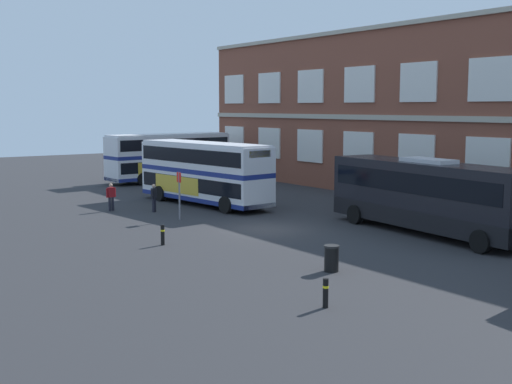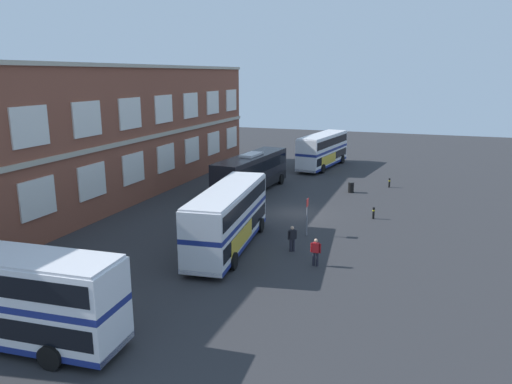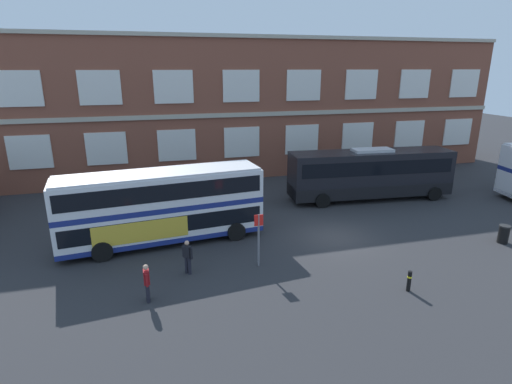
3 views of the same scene
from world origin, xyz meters
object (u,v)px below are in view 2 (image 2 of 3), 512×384
double_decker_middle (228,217)px  waiting_passenger (316,251)px  double_decker_far (323,150)px  safety_bollard_east (374,213)px  second_passenger (292,238)px  touring_coach (251,173)px  double_decker_near (0,294)px  bus_stand_flag (307,213)px  safety_bollard_west (389,183)px  station_litter_bin (351,187)px

double_decker_middle → waiting_passenger: size_ratio=6.60×
waiting_passenger → double_decker_far: bearing=11.5°
double_decker_far → safety_bollard_east: (-20.10, -8.48, -1.66)m
second_passenger → waiting_passenger: bearing=-133.5°
touring_coach → safety_bollard_east: touring_coach is taller
waiting_passenger → double_decker_near: bearing=140.1°
double_decker_near → bus_stand_flag: bearing=-25.9°
double_decker_far → safety_bollard_west: (-8.39, -8.69, -1.66)m
touring_coach → safety_bollard_west: (6.64, -12.39, -1.42)m
double_decker_near → safety_bollard_west: bearing=-20.1°
safety_bollard_west → station_litter_bin: bearing=136.5°
touring_coach → station_litter_bin: (3.16, -9.09, -1.39)m
touring_coach → bus_stand_flag: 13.57m
touring_coach → waiting_passenger: (-16.14, -10.05, -0.98)m
station_litter_bin → safety_bollard_west: size_ratio=1.08×
double_decker_far → double_decker_near: bearing=174.4°
double_decker_far → station_litter_bin: size_ratio=10.93×
double_decker_middle → safety_bollard_east: size_ratio=11.81×
double_decker_near → waiting_passenger: double_decker_near is taller
double_decker_near → safety_bollard_west: 37.91m
double_decker_middle → double_decker_near: bearing=161.4°
touring_coach → bus_stand_flag: bearing=-142.9°
bus_stand_flag → safety_bollard_east: (5.74, -3.99, -1.14)m
bus_stand_flag → station_litter_bin: bearing=-3.7°
double_decker_middle → waiting_passenger: double_decker_middle is taller
station_litter_bin → waiting_passenger: bearing=-177.1°
double_decker_far → bus_stand_flag: bearing=-170.1°
double_decker_middle → touring_coach: size_ratio=0.92×
safety_bollard_east → double_decker_middle: bearing=141.0°
double_decker_near → second_passenger: 17.10m
bus_stand_flag → safety_bollard_east: bus_stand_flag is taller
waiting_passenger → second_passenger: bearing=46.5°
second_passenger → safety_bollard_west: bearing=-11.7°
double_decker_far → second_passenger: bearing=-171.5°
second_passenger → safety_bollard_west: (20.91, -4.32, -0.44)m
second_passenger → bus_stand_flag: bus_stand_flag is taller
double_decker_near → bus_stand_flag: (18.12, -8.82, -0.51)m
double_decker_middle → touring_coach: (15.17, 4.01, -0.24)m
double_decker_middle → double_decker_far: 30.21m
double_decker_middle → waiting_passenger: (-0.97, -6.05, -1.22)m
double_decker_middle → second_passenger: double_decker_middle is taller
double_decker_near → bus_stand_flag: double_decker_near is taller
double_decker_near → station_litter_bin: bearing=-16.8°
double_decker_middle → double_decker_far: bearing=0.6°
touring_coach → waiting_passenger: size_ratio=7.16×
double_decker_middle → double_decker_far: (30.20, 0.31, 0.00)m
double_decker_far → second_passenger: 29.65m
touring_coach → station_litter_bin: 9.72m
double_decker_middle → touring_coach: double_decker_middle is taller
station_litter_bin → safety_bollard_west: (3.48, -3.30, -0.03)m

